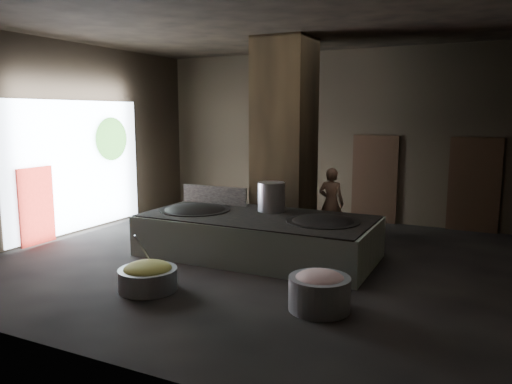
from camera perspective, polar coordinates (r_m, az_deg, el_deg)
The scene contains 27 objects.
floor at distance 9.94m, azimuth 0.42°, elevation -7.97°, with size 10.00×9.00×0.10m, color black.
ceiling at distance 9.66m, azimuth 0.45°, elevation 19.13°, with size 10.00×9.00×0.10m, color black.
back_wall at distance 13.76m, azimuth 8.77°, elevation 6.38°, with size 10.00×0.10×4.50m, color black.
front_wall at distance 5.80m, azimuth -19.60°, elevation 2.54°, with size 10.00×0.10×4.50m, color black.
left_wall at distance 12.57m, azimuth -20.86°, elevation 5.67°, with size 0.10×9.00×4.50m, color black.
pillar at distance 11.38m, azimuth 3.26°, elevation 5.95°, with size 1.20×1.20×4.50m, color black.
hearth_platform at distance 10.06m, azimuth 0.17°, elevation -5.09°, with size 4.63×2.22×0.81m, color silver.
platform_cap at distance 9.97m, azimuth 0.17°, elevation -2.79°, with size 4.53×2.18×0.03m, color black.
wok_left at distance 10.65m, azimuth -6.98°, elevation -2.46°, with size 1.46×1.46×0.40m, color black.
wok_left_rim at distance 10.63m, azimuth -6.99°, elevation -2.09°, with size 1.49×1.49×0.05m, color black.
wok_right at distance 9.53m, azimuth 7.63°, elevation -3.82°, with size 1.36×1.36×0.38m, color black.
wok_right_rim at distance 9.51m, azimuth 7.64°, elevation -3.41°, with size 1.39×1.39×0.05m, color black.
stock_pot at distance 10.38m, azimuth 1.76°, elevation -0.55°, with size 0.56×0.56×0.60m, color #ACADB4.
splash_guard at distance 11.26m, azimuth -4.78°, elevation -0.34°, with size 1.61×0.06×0.40m, color black.
cook at distance 11.59m, azimuth 8.58°, elevation -1.24°, with size 0.59×0.38×1.62m, color brown.
veg_basin at distance 8.43m, azimuth -12.24°, elevation -9.71°, with size 0.96×0.96×0.35m, color gray.
veg_fill at distance 8.38m, azimuth -12.28°, elevation -8.58°, with size 0.79×0.79×0.24m, color olive.
ladle at distance 8.52m, azimuth -12.49°, elevation -6.88°, with size 0.03×0.03×0.75m, color #ACADB4.
meat_basin at distance 7.48m, azimuth 7.26°, elevation -11.43°, with size 0.91×0.91×0.50m, color gray.
meat_fill at distance 7.41m, azimuth 7.29°, elevation -9.96°, with size 0.75×0.75×0.29m, color #BC7271.
doorway_near at distance 13.45m, azimuth 13.40°, elevation 1.26°, with size 1.18×0.08×2.38m, color black.
doorway_near_glow at distance 13.71m, azimuth 12.79°, elevation 1.22°, with size 0.90×0.04×2.13m, color #8C6647.
doorway_far at distance 13.14m, azimuth 23.65°, elevation 0.57°, with size 1.18×0.08×2.38m, color black.
doorway_far_glow at distance 13.26m, azimuth 24.51°, elevation 0.37°, with size 0.82×0.04×1.94m, color #8C6647.
left_opening at distance 12.69m, azimuth -19.73°, elevation 2.80°, with size 0.04×4.20×3.10m, color white.
pavilion_sliver at distance 11.88m, azimuth -23.80°, elevation -1.48°, with size 0.05×0.90×1.70m, color maroon.
tree_silhouette at distance 13.36m, azimuth -16.17°, elevation 5.84°, with size 0.28×1.10×1.10m, color #194714.
Camera 1 is at (4.14, -8.56, 2.85)m, focal length 35.00 mm.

